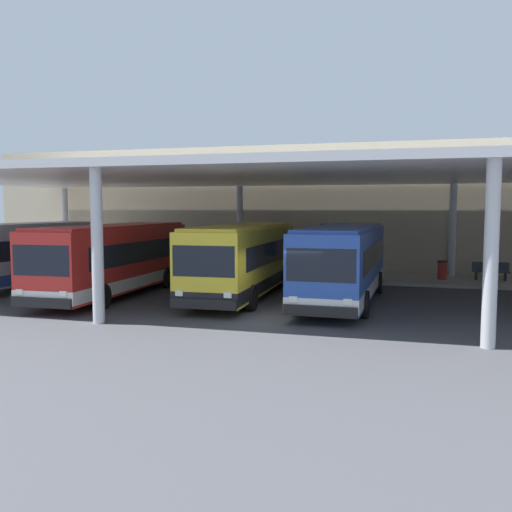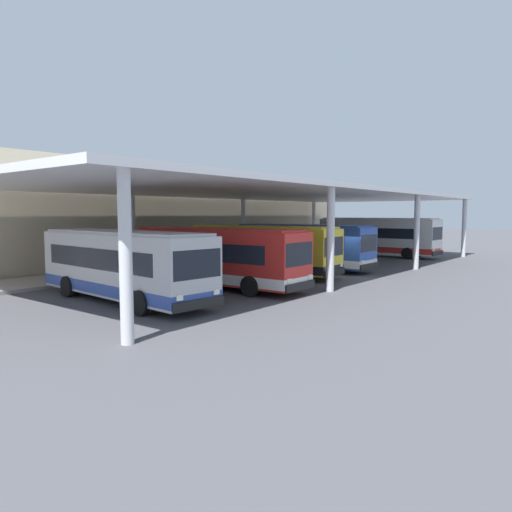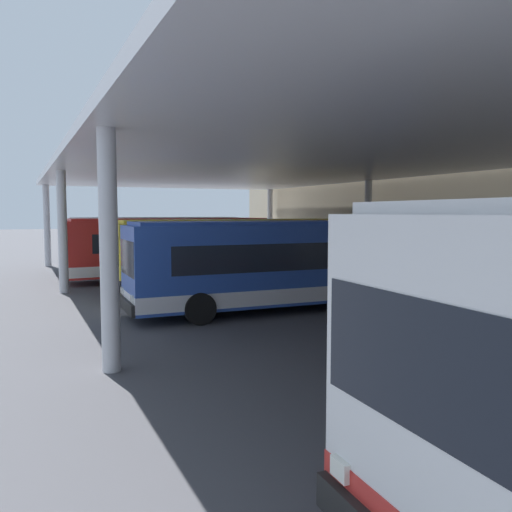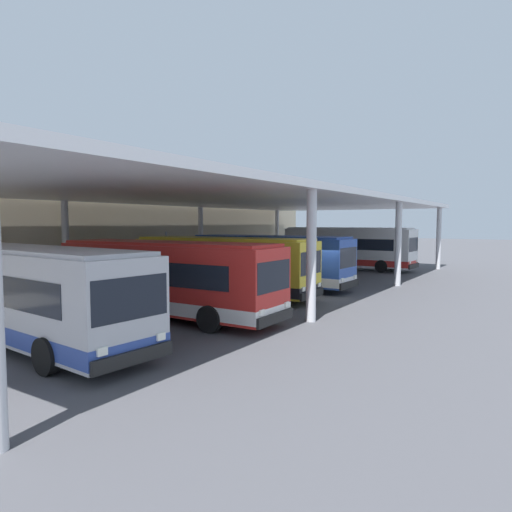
{
  "view_description": "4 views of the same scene",
  "coord_description": "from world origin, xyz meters",
  "views": [
    {
      "loc": [
        4.08,
        -18.97,
        3.91
      ],
      "look_at": [
        -2.31,
        3.53,
        1.88
      ],
      "focal_mm": 38.93,
      "sensor_mm": 36.0,
      "label": 1
    },
    {
      "loc": [
        -27.02,
        -14.18,
        3.92
      ],
      "look_at": [
        -5.77,
        2.59,
        1.5
      ],
      "focal_mm": 32.98,
      "sensor_mm": 36.0,
      "label": 2
    },
    {
      "loc": [
        17.66,
        -4.29,
        3.47
      ],
      "look_at": [
        -1.12,
        4.33,
        1.74
      ],
      "focal_mm": 36.65,
      "sensor_mm": 36.0,
      "label": 3
    },
    {
      "loc": [
        -22.42,
        -10.41,
        3.94
      ],
      "look_at": [
        1.87,
        5.33,
        1.84
      ],
      "focal_mm": 31.78,
      "sensor_mm": 36.0,
      "label": 4
    }
  ],
  "objects": [
    {
      "name": "ground_plane",
      "position": [
        0.0,
        0.0,
        0.0
      ],
      "size": [
        200.0,
        200.0,
        0.0
      ],
      "primitive_type": "plane",
      "color": "#47474C"
    },
    {
      "name": "platform_kerb",
      "position": [
        0.0,
        11.75,
        0.09
      ],
      "size": [
        42.0,
        4.5,
        0.18
      ],
      "primitive_type": "cube",
      "color": "#A39E93",
      "rests_on": "ground"
    },
    {
      "name": "station_building_facade",
      "position": [
        0.0,
        15.0,
        3.87
      ],
      "size": [
        48.0,
        1.6,
        7.74
      ],
      "primitive_type": "cube",
      "color": "#C1B293",
      "rests_on": "ground"
    },
    {
      "name": "canopy_shelter",
      "position": [
        0.0,
        5.5,
        5.31
      ],
      "size": [
        40.0,
        17.0,
        5.55
      ],
      "color": "silver",
      "rests_on": "ground"
    },
    {
      "name": "bus_nearest_bay",
      "position": [
        -14.26,
        3.53,
        1.66
      ],
      "size": [
        3.32,
        10.69,
        3.17
      ],
      "color": "#B7B7BC",
      "rests_on": "ground"
    },
    {
      "name": "bus_second_bay",
      "position": [
        -8.7,
        2.96,
        1.66
      ],
      "size": [
        2.84,
        10.57,
        3.17
      ],
      "color": "red",
      "rests_on": "ground"
    },
    {
      "name": "bus_middle_bay",
      "position": [
        -3.1,
        4.26,
        1.66
      ],
      "size": [
        2.92,
        10.59,
        3.17
      ],
      "color": "yellow",
      "rests_on": "ground"
    },
    {
      "name": "bus_far_bay",
      "position": [
        1.32,
        4.02,
        1.66
      ],
      "size": [
        2.87,
        10.58,
        3.17
      ],
      "color": "#284CA8",
      "rests_on": "ground"
    },
    {
      "name": "bus_departing",
      "position": [
        14.6,
        4.16,
        1.84
      ],
      "size": [
        3.08,
        11.43,
        3.57
      ],
      "color": "white",
      "rests_on": "ground"
    },
    {
      "name": "bench_waiting",
      "position": [
        7.99,
        11.82,
        0.66
      ],
      "size": [
        1.8,
        0.45,
        0.92
      ],
      "color": "#383D47",
      "rests_on": "platform_kerb"
    },
    {
      "name": "trash_bin",
      "position": [
        5.59,
        11.39,
        0.68
      ],
      "size": [
        0.52,
        0.52,
        0.98
      ],
      "color": "maroon",
      "rests_on": "platform_kerb"
    },
    {
      "name": "banner_sign",
      "position": [
        -0.44,
        10.94,
        1.98
      ],
      "size": [
        0.7,
        0.12,
        3.2
      ],
      "color": "#B2B2B7",
      "rests_on": "platform_kerb"
    }
  ]
}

